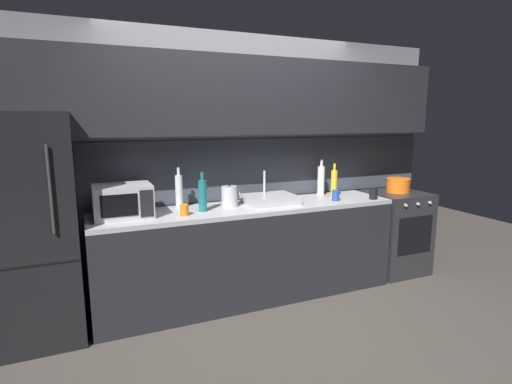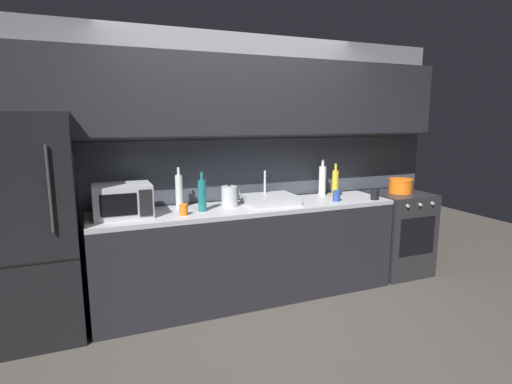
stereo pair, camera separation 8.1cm
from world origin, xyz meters
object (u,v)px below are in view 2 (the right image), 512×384
object	(u,v)px
cooking_pot	(401,186)
wine_bottle_white	(322,180)
wine_bottle_yellow	(335,184)
oven_range	(397,233)
microwave	(123,200)
mug_blue	(336,196)
mug_dark	(375,194)
kettle	(229,196)
wine_bottle_clear	(179,191)
wine_bottle_teal	(202,195)
mug_orange	(184,210)
refrigerator	(30,228)

from	to	relation	value
cooking_pot	wine_bottle_white	bearing A→B (deg)	166.58
wine_bottle_yellow	cooking_pot	size ratio (longest dim) A/B	1.37
oven_range	microwave	xyz separation A→B (m)	(-2.87, 0.02, 0.58)
microwave	wine_bottle_yellow	xyz separation A→B (m)	(2.07, 0.03, 0.01)
mug_blue	mug_dark	world-z (taller)	mug_dark
mug_blue	mug_dark	size ratio (longest dim) A/B	0.98
kettle	wine_bottle_yellow	bearing A→B (deg)	-0.60
microwave	kettle	size ratio (longest dim) A/B	2.17
wine_bottle_yellow	wine_bottle_white	bearing A→B (deg)	108.16
oven_range	kettle	size ratio (longest dim) A/B	4.24
kettle	mug_blue	size ratio (longest dim) A/B	1.99
wine_bottle_clear	wine_bottle_teal	world-z (taller)	wine_bottle_clear
wine_bottle_teal	wine_bottle_yellow	xyz separation A→B (m)	(1.42, 0.08, 0.00)
microwave	mug_orange	size ratio (longest dim) A/B	4.91
kettle	cooking_pot	xyz separation A→B (m)	(1.95, -0.06, -0.02)
wine_bottle_teal	mug_orange	distance (m)	0.23
microwave	cooking_pot	bearing A→B (deg)	-0.36
oven_range	mug_dark	distance (m)	0.74
oven_range	microwave	bearing A→B (deg)	179.61
wine_bottle_white	mug_dark	bearing A→B (deg)	-48.75
mug_dark	microwave	bearing A→B (deg)	174.69
refrigerator	oven_range	distance (m)	3.58
wine_bottle_teal	kettle	bearing A→B (deg)	18.44
wine_bottle_clear	mug_blue	world-z (taller)	wine_bottle_clear
cooking_pot	wine_bottle_teal	bearing A→B (deg)	-179.03
microwave	mug_blue	world-z (taller)	microwave
wine_bottle_yellow	mug_orange	bearing A→B (deg)	-173.94
mug_blue	mug_orange	xyz separation A→B (m)	(-1.51, -0.01, -0.01)
wine_bottle_teal	refrigerator	bearing A→B (deg)	178.40
refrigerator	wine_bottle_clear	size ratio (longest dim) A/B	4.73
mug_orange	cooking_pot	distance (m)	2.42
wine_bottle_clear	mug_dark	size ratio (longest dim) A/B	3.40
kettle	wine_bottle_clear	size ratio (longest dim) A/B	0.57
oven_range	wine_bottle_clear	distance (m)	2.46
wine_bottle_clear	mug_orange	size ratio (longest dim) A/B	3.94
oven_range	wine_bottle_white	xyz separation A→B (m)	(-0.85, 0.21, 0.61)
mug_blue	mug_orange	distance (m)	1.51
refrigerator	mug_orange	size ratio (longest dim) A/B	18.63
mug_dark	wine_bottle_clear	bearing A→B (deg)	168.77
kettle	wine_bottle_teal	size ratio (longest dim) A/B	0.62
wine_bottle_white	wine_bottle_yellow	bearing A→B (deg)	-71.84
cooking_pot	mug_blue	bearing A→B (deg)	-172.69
microwave	mug_blue	xyz separation A→B (m)	(1.99, -0.13, -0.08)
mug_orange	refrigerator	bearing A→B (deg)	173.77
mug_dark	cooking_pot	size ratio (longest dim) A/B	0.43
kettle	wine_bottle_teal	world-z (taller)	wine_bottle_teal
wine_bottle_white	cooking_pot	size ratio (longest dim) A/B	1.48
kettle	mug_orange	world-z (taller)	kettle
oven_range	mug_dark	xyz separation A→B (m)	(-0.50, -0.20, 0.50)
mug_orange	wine_bottle_white	bearing A→B (deg)	12.11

